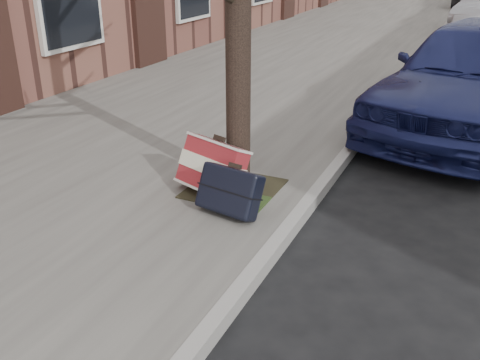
% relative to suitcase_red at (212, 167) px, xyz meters
% --- Properties ---
extents(ground, '(120.00, 120.00, 0.00)m').
position_rel_suitcase_red_xyz_m(ground, '(2.16, -1.04, -0.39)').
color(ground, black).
rests_on(ground, ground).
extents(near_sidewalk, '(5.00, 70.00, 0.12)m').
position_rel_suitcase_red_xyz_m(near_sidewalk, '(-1.54, 13.96, -0.33)').
color(near_sidewalk, slate).
rests_on(near_sidewalk, ground).
extents(dirt_patch, '(0.85, 0.85, 0.02)m').
position_rel_suitcase_red_xyz_m(dirt_patch, '(0.16, 0.16, -0.26)').
color(dirt_patch, black).
rests_on(dirt_patch, near_sidewalk).
extents(suitcase_red, '(0.79, 0.60, 0.54)m').
position_rel_suitcase_red_xyz_m(suitcase_red, '(0.00, 0.00, 0.00)').
color(suitcase_red, maroon).
rests_on(suitcase_red, near_sidewalk).
extents(suitcase_navy, '(0.64, 0.44, 0.46)m').
position_rel_suitcase_red_xyz_m(suitcase_navy, '(0.35, -0.33, -0.04)').
color(suitcase_navy, black).
rests_on(suitcase_navy, near_sidewalk).
extents(car_near_front, '(2.87, 4.83, 1.54)m').
position_rel_suitcase_red_xyz_m(car_near_front, '(2.16, 3.49, 0.38)').
color(car_near_front, navy).
rests_on(car_near_front, ground).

